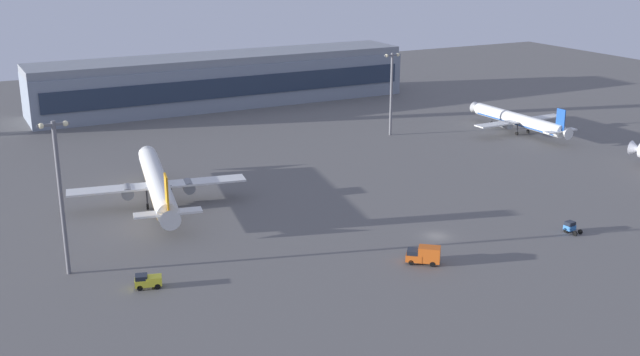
% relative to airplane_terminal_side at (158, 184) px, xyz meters
% --- Properties ---
extents(ground_plane, '(416.00, 416.00, 0.00)m').
position_rel_airplane_terminal_side_xyz_m(ground_plane, '(40.42, -40.38, -4.45)').
color(ground_plane, '#605E5B').
extents(terminal_building, '(122.74, 22.40, 16.40)m').
position_rel_airplane_terminal_side_xyz_m(terminal_building, '(46.93, 88.20, 3.64)').
color(terminal_building, gray).
rests_on(terminal_building, ground).
extents(airplane_terminal_side, '(35.81, 45.79, 11.78)m').
position_rel_airplane_terminal_side_xyz_m(airplane_terminal_side, '(0.00, 0.00, 0.00)').
color(airplane_terminal_side, silver).
rests_on(airplane_terminal_side, ground).
extents(airplane_far_stand, '(29.54, 37.99, 9.76)m').
position_rel_airplane_terminal_side_xyz_m(airplane_far_stand, '(106.67, 13.68, -0.77)').
color(airplane_far_stand, silver).
rests_on(airplane_far_stand, ground).
extents(catering_truck, '(5.87, 5.38, 3.05)m').
position_rel_airplane_terminal_side_xyz_m(catering_truck, '(31.26, -49.55, -2.88)').
color(catering_truck, '#D85919').
rests_on(catering_truck, ground).
extents(pushback_tug, '(2.18, 3.28, 2.05)m').
position_rel_airplane_terminal_side_xyz_m(pushback_tug, '(63.67, -50.04, -3.39)').
color(pushback_tug, '#3372BF').
rests_on(pushback_tug, ground).
extents(maintenance_van, '(4.51, 2.99, 2.25)m').
position_rel_airplane_terminal_side_xyz_m(maintenance_van, '(-12.38, -37.66, -3.28)').
color(maintenance_van, yellow).
rests_on(maintenance_van, ground).
extents(apron_light_east, '(4.80, 0.90, 22.73)m').
position_rel_airplane_terminal_side_xyz_m(apron_light_east, '(73.55, 28.18, 8.71)').
color(apron_light_east, slate).
rests_on(apron_light_east, ground).
extents(apron_light_west, '(4.80, 0.90, 25.46)m').
position_rel_airplane_terminal_side_xyz_m(apron_light_west, '(-22.42, -26.54, 10.11)').
color(apron_light_west, slate).
rests_on(apron_light_west, ground).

